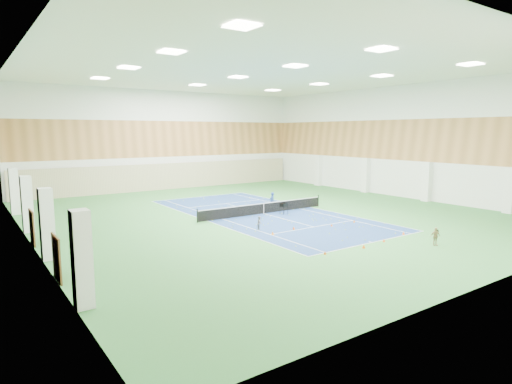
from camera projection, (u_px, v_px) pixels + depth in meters
ground at (264, 214)px, 37.02m from camera, size 40.00×40.00×0.00m
room_shell at (264, 144)px, 36.19m from camera, size 36.00×40.00×12.00m
wood_cladding at (264, 120)px, 35.91m from camera, size 36.00×40.00×8.00m
ceiling_light_grid at (264, 72)px, 35.37m from camera, size 21.40×25.40×0.06m
court_surface at (264, 214)px, 37.02m from camera, size 10.97×23.77×0.01m
tennis_balls_scatter at (264, 213)px, 37.02m from camera, size 10.57×22.77×0.07m
tennis_net at (264, 207)px, 36.95m from camera, size 12.80×0.10×1.10m
back_curtain at (170, 176)px, 52.84m from camera, size 35.40×0.16×3.20m
door_left_a at (57, 258)px, 20.22m from camera, size 0.08×1.80×2.20m
door_left_b at (32, 227)px, 26.72m from camera, size 0.08×1.80×2.20m
coach at (272, 201)px, 38.39m from camera, size 0.70×0.56×1.67m
child_court at (260, 223)px, 30.91m from camera, size 0.61×0.60×0.99m
child_apron at (435, 236)px, 26.61m from camera, size 0.73×0.51×1.15m
ball_cart at (284, 209)px, 36.70m from camera, size 0.59×0.59×0.99m
cone_svc_a at (273, 233)px, 29.42m from camera, size 0.22×0.22×0.24m
cone_svc_b at (294, 228)px, 30.98m from camera, size 0.22×0.22×0.24m
cone_svc_c at (332, 225)px, 32.06m from camera, size 0.18×0.18×0.19m
cone_svc_d at (354, 221)px, 33.42m from camera, size 0.19×0.19×0.21m
cone_base_a at (325, 253)px, 24.70m from camera, size 0.18×0.18×0.20m
cone_base_b at (364, 246)px, 26.03m from camera, size 0.22×0.22×0.25m
cone_base_c at (384, 240)px, 27.53m from camera, size 0.18×0.18×0.20m
cone_base_d at (404, 233)px, 29.46m from camera, size 0.20×0.20×0.22m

